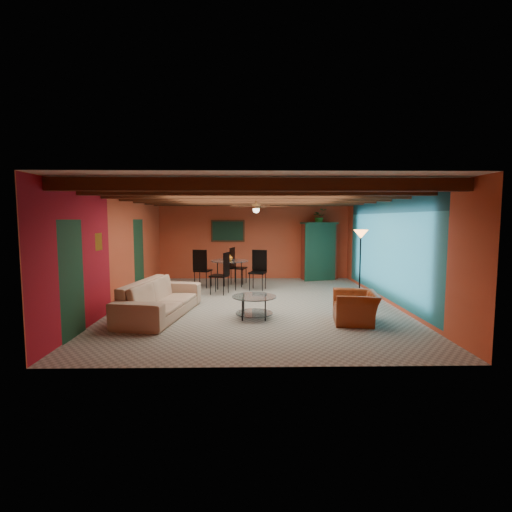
{
  "coord_description": "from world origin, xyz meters",
  "views": [
    {
      "loc": [
        -0.17,
        -9.13,
        2.06
      ],
      "look_at": [
        0.0,
        0.2,
        1.15
      ],
      "focal_mm": 26.7,
      "sensor_mm": 36.0,
      "label": 1
    }
  ],
  "objects_px": {
    "potted_plant": "(319,216)",
    "coffee_table": "(254,307)",
    "vase": "(230,246)",
    "armoire": "(319,252)",
    "floor_lamp": "(360,265)",
    "sofa": "(161,298)",
    "dining_table": "(230,269)",
    "armchair": "(356,307)"
  },
  "relations": [
    {
      "from": "potted_plant",
      "to": "coffee_table",
      "type": "bearing_deg",
      "value": -114.19
    },
    {
      "from": "potted_plant",
      "to": "vase",
      "type": "height_order",
      "value": "potted_plant"
    },
    {
      "from": "coffee_table",
      "to": "vase",
      "type": "relative_size",
      "value": 4.9
    },
    {
      "from": "armoire",
      "to": "potted_plant",
      "type": "xyz_separation_m",
      "value": [
        0.0,
        0.0,
        1.2
      ]
    },
    {
      "from": "floor_lamp",
      "to": "potted_plant",
      "type": "xyz_separation_m",
      "value": [
        -0.45,
        3.29,
        1.25
      ]
    },
    {
      "from": "sofa",
      "to": "coffee_table",
      "type": "height_order",
      "value": "sofa"
    },
    {
      "from": "dining_table",
      "to": "vase",
      "type": "height_order",
      "value": "vase"
    },
    {
      "from": "floor_lamp",
      "to": "dining_table",
      "type": "bearing_deg",
      "value": 154.09
    },
    {
      "from": "sofa",
      "to": "dining_table",
      "type": "relative_size",
      "value": 1.16
    },
    {
      "from": "sofa",
      "to": "potted_plant",
      "type": "xyz_separation_m",
      "value": [
        4.26,
        4.83,
        1.77
      ]
    },
    {
      "from": "armchair",
      "to": "coffee_table",
      "type": "bearing_deg",
      "value": -92.75
    },
    {
      "from": "floor_lamp",
      "to": "potted_plant",
      "type": "distance_m",
      "value": 3.55
    },
    {
      "from": "coffee_table",
      "to": "dining_table",
      "type": "distance_m",
      "value": 3.49
    },
    {
      "from": "dining_table",
      "to": "coffee_table",
      "type": "bearing_deg",
      "value": -78.7
    },
    {
      "from": "sofa",
      "to": "floor_lamp",
      "type": "relative_size",
      "value": 1.44
    },
    {
      "from": "armoire",
      "to": "potted_plant",
      "type": "relative_size",
      "value": 3.66
    },
    {
      "from": "potted_plant",
      "to": "floor_lamp",
      "type": "bearing_deg",
      "value": -82.21
    },
    {
      "from": "sofa",
      "to": "dining_table",
      "type": "distance_m",
      "value": 3.46
    },
    {
      "from": "dining_table",
      "to": "potted_plant",
      "type": "bearing_deg",
      "value": 29.06
    },
    {
      "from": "dining_table",
      "to": "floor_lamp",
      "type": "bearing_deg",
      "value": -25.91
    },
    {
      "from": "coffee_table",
      "to": "dining_table",
      "type": "bearing_deg",
      "value": 101.3
    },
    {
      "from": "sofa",
      "to": "coffee_table",
      "type": "xyz_separation_m",
      "value": [
        1.99,
        -0.21,
        -0.14
      ]
    },
    {
      "from": "armchair",
      "to": "coffee_table",
      "type": "distance_m",
      "value": 2.05
    },
    {
      "from": "dining_table",
      "to": "vase",
      "type": "bearing_deg",
      "value": 0.0
    },
    {
      "from": "armchair",
      "to": "vase",
      "type": "xyz_separation_m",
      "value": [
        -2.69,
        3.8,
        0.95
      ]
    },
    {
      "from": "potted_plant",
      "to": "armoire",
      "type": "bearing_deg",
      "value": 0.0
    },
    {
      "from": "coffee_table",
      "to": "dining_table",
      "type": "height_order",
      "value": "dining_table"
    },
    {
      "from": "coffee_table",
      "to": "vase",
      "type": "xyz_separation_m",
      "value": [
        -0.68,
        3.41,
        1.02
      ]
    },
    {
      "from": "armoire",
      "to": "vase",
      "type": "relative_size",
      "value": 10.01
    },
    {
      "from": "armchair",
      "to": "potted_plant",
      "type": "xyz_separation_m",
      "value": [
        0.25,
        5.44,
        1.84
      ]
    },
    {
      "from": "dining_table",
      "to": "floor_lamp",
      "type": "xyz_separation_m",
      "value": [
        3.4,
        -1.65,
        0.32
      ]
    },
    {
      "from": "armchair",
      "to": "dining_table",
      "type": "bearing_deg",
      "value": -136.43
    },
    {
      "from": "armchair",
      "to": "potted_plant",
      "type": "distance_m",
      "value": 5.74
    },
    {
      "from": "armchair",
      "to": "armoire",
      "type": "height_order",
      "value": "armoire"
    },
    {
      "from": "armoire",
      "to": "floor_lamp",
      "type": "xyz_separation_m",
      "value": [
        0.45,
        -3.29,
        -0.05
      ]
    },
    {
      "from": "coffee_table",
      "to": "potted_plant",
      "type": "bearing_deg",
      "value": 65.81
    },
    {
      "from": "armoire",
      "to": "armchair",
      "type": "bearing_deg",
      "value": -109.05
    },
    {
      "from": "armchair",
      "to": "floor_lamp",
      "type": "bearing_deg",
      "value": 170.1
    },
    {
      "from": "sofa",
      "to": "armoire",
      "type": "height_order",
      "value": "armoire"
    },
    {
      "from": "armchair",
      "to": "dining_table",
      "type": "distance_m",
      "value": 4.66
    },
    {
      "from": "armoire",
      "to": "dining_table",
      "type": "bearing_deg",
      "value": -167.33
    },
    {
      "from": "armchair",
      "to": "floor_lamp",
      "type": "height_order",
      "value": "floor_lamp"
    }
  ]
}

